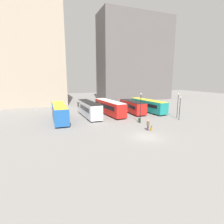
{
  "coord_description": "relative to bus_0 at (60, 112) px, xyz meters",
  "views": [
    {
      "loc": [
        -13.69,
        -20.97,
        8.54
      ],
      "look_at": [
        -1.82,
        9.25,
        2.2
      ],
      "focal_mm": 28.0,
      "sensor_mm": 36.0,
      "label": 1
    }
  ],
  "objects": [
    {
      "name": "bus_3",
      "position": [
        17.52,
        1.9,
        -0.2
      ],
      "size": [
        2.84,
        9.82,
        2.94
      ],
      "rotation": [
        0.0,
        0.0,
        1.55
      ],
      "color": "red",
      "rests_on": "ground_plane"
    },
    {
      "name": "lamp_post_2",
      "position": [
        22.98,
        -8.42,
        1.09
      ],
      "size": [
        0.28,
        0.28,
        4.82
      ],
      "color": "black",
      "rests_on": "ground_plane"
    },
    {
      "name": "bus_0",
      "position": [
        0.0,
        0.0,
        0.0
      ],
      "size": [
        2.76,
        11.95,
        3.32
      ],
      "rotation": [
        0.0,
        0.0,
        1.55
      ],
      "color": "#1E56A3",
      "rests_on": "ground_plane"
    },
    {
      "name": "lamp_post_1",
      "position": [
        24.15,
        -6.48,
        1.32
      ],
      "size": [
        0.28,
        0.28,
        5.27
      ],
      "color": "black",
      "rests_on": "ground_plane"
    },
    {
      "name": "bus_2",
      "position": [
        11.54,
        2.07,
        -0.01
      ],
      "size": [
        3.44,
        12.43,
        3.29
      ],
      "rotation": [
        0.0,
        0.0,
        1.65
      ],
      "color": "red",
      "rests_on": "ground_plane"
    },
    {
      "name": "suitcase",
      "position": [
        13.33,
        -12.67,
        -1.51
      ],
      "size": [
        0.33,
        0.37,
        0.85
      ],
      "rotation": [
        0.0,
        0.0,
        1.93
      ],
      "color": "#B27A1E",
      "rests_on": "ground_plane"
    },
    {
      "name": "building_block_left",
      "position": [
        -8.32,
        27.69,
        14.85
      ],
      "size": [
        24.99,
        16.82,
        33.31
      ],
      "color": "tan",
      "rests_on": "ground_plane"
    },
    {
      "name": "ground_plane",
      "position": [
        10.93,
        -15.08,
        -1.81
      ],
      "size": [
        160.0,
        160.0,
        0.0
      ],
      "primitive_type": "plane",
      "color": "slate"
    },
    {
      "name": "bus_1",
      "position": [
        6.42,
        1.74,
        0.0
      ],
      "size": [
        2.86,
        12.05,
        3.32
      ],
      "rotation": [
        0.0,
        0.0,
        1.6
      ],
      "color": "silver",
      "rests_on": "ground_plane"
    },
    {
      "name": "building_block_right",
      "position": [
        32.05,
        27.69,
        14.27
      ],
      "size": [
        28.72,
        11.44,
        32.14
      ],
      "color": "#5B5656",
      "rests_on": "ground_plane"
    },
    {
      "name": "lamp_post_0",
      "position": [
        14.15,
        -7.78,
        1.58
      ],
      "size": [
        0.28,
        0.28,
        5.76
      ],
      "color": "black",
      "rests_on": "ground_plane"
    },
    {
      "name": "bus_4",
      "position": [
        21.85,
        1.79,
        -0.12
      ],
      "size": [
        3.7,
        12.24,
        3.08
      ],
      "rotation": [
        0.0,
        0.0,
        1.67
      ],
      "color": "#19847F",
      "rests_on": "ground_plane"
    },
    {
      "name": "traveler",
      "position": [
        12.94,
        -12.33,
        -0.75
      ],
      "size": [
        0.59,
        0.59,
        1.78
      ],
      "rotation": [
        0.0,
        0.0,
        1.93
      ],
      "color": "#382D4C",
      "rests_on": "ground_plane"
    },
    {
      "name": "trash_bin",
      "position": [
        14.34,
        -7.14,
        -1.38
      ],
      "size": [
        0.52,
        0.52,
        0.85
      ],
      "color": "#285633",
      "rests_on": "ground_plane"
    }
  ]
}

